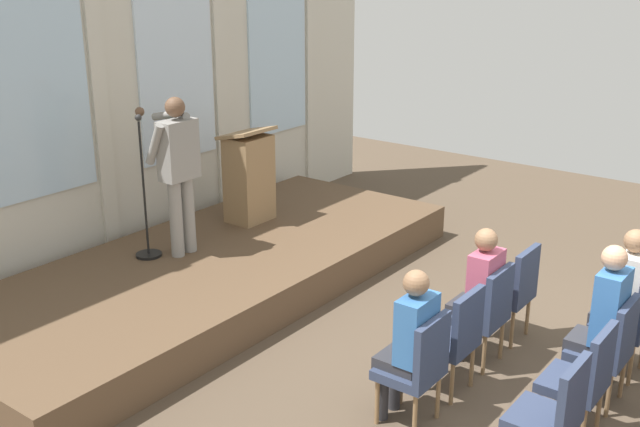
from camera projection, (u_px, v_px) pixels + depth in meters
The scene contains 18 objects.
ground_plane at pixel (560, 409), 6.24m from camera, with size 14.13×14.13×0.00m, color brown.
rear_partition at pixel (112, 70), 8.65m from camera, with size 9.56×0.14×4.56m.
stage_platform at pixel (214, 272), 8.41m from camera, with size 6.02×2.43×0.41m, color brown.
speaker at pixel (178, 165), 8.07m from camera, with size 0.50×0.69×1.72m.
mic_stand at pixel (147, 227), 8.20m from camera, with size 0.28×0.28×1.55m.
lectern at pixel (249, 177), 9.25m from camera, with size 0.60×0.48×1.16m.
chair_r0_c0 at pixel (418, 364), 5.88m from camera, with size 0.46×0.44×0.94m.
audience_r0_c0 at pixel (410, 339), 5.86m from camera, with size 0.36×0.39×1.30m.
chair_r0_c1 at pixel (455, 335), 6.32m from camera, with size 0.46×0.44×0.94m.
chair_r0_c2 at pixel (486, 310), 6.77m from camera, with size 0.46×0.44×0.94m.
audience_r0_c2 at pixel (479, 289), 6.76m from camera, with size 0.36×0.39×1.28m.
chair_r0_c3 at pixel (514, 287), 7.22m from camera, with size 0.46×0.44×0.94m.
chair_r1_c0 at pixel (554, 412), 5.26m from camera, with size 0.46×0.44×0.94m.
chair_r1_c1 at pixel (584, 376), 5.71m from camera, with size 0.46×0.44×0.94m.
chair_r1_c2 at pixel (609, 345), 6.16m from camera, with size 0.46×0.44×0.94m.
audience_r1_c2 at pixel (603, 317), 6.13m from camera, with size 0.36×0.39×1.38m.
chair_r1_c3 at pixel (631, 319), 6.60m from camera, with size 0.46×0.44×0.94m.
audience_r1_c3 at pixel (625, 294), 6.58m from camera, with size 0.36×0.39×1.34m.
Camera 1 is at (-5.48, -1.70, 3.52)m, focal length 43.06 mm.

